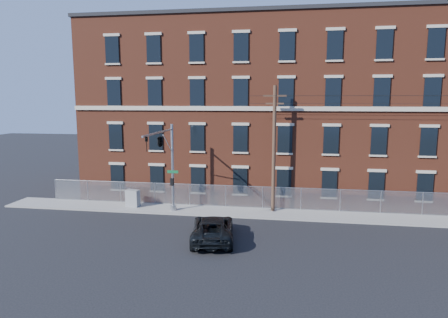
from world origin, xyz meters
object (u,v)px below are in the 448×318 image
at_px(utility_pole_near, 274,147).
at_px(pickup_truck, 213,228).
at_px(traffic_signal_mast, 163,149).
at_px(utility_cabinet, 133,198).

distance_m(utility_pole_near, pickup_truck, 9.15).
bearing_deg(traffic_signal_mast, pickup_truck, -39.73).
bearing_deg(pickup_truck, traffic_signal_mast, -48.31).
height_order(traffic_signal_mast, utility_pole_near, utility_pole_near).
relative_size(traffic_signal_mast, utility_cabinet, 4.93).
distance_m(traffic_signal_mast, utility_cabinet, 6.51).
xyz_separation_m(pickup_truck, utility_cabinet, (-8.06, 6.50, 0.05)).
relative_size(traffic_signal_mast, utility_pole_near, 0.70).
distance_m(pickup_truck, utility_cabinet, 10.35).
bearing_deg(utility_cabinet, traffic_signal_mast, -25.73).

